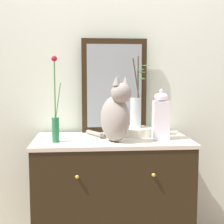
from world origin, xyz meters
TOP-DOWN VIEW (x-y plane):
  - wall_back at (0.00, 0.34)m, footprint 4.40×0.08m
  - sideboard at (0.00, -0.00)m, footprint 1.05×0.55m
  - mirror_leaning at (0.04, 0.25)m, footprint 0.48×0.03m
  - cat_sitting at (0.01, -0.11)m, footprint 0.31×0.44m
  - vase_slim_green at (-0.37, -0.10)m, footprint 0.06×0.05m
  - bowl_porcelain at (0.17, 0.09)m, footprint 0.23×0.23m
  - vase_glass_clear at (0.18, 0.09)m, footprint 0.14×0.14m
  - jar_lidded_porcelain at (0.32, -0.06)m, footprint 0.10×0.10m

SIDE VIEW (x-z plane):
  - sideboard at x=0.00m, z-range 0.00..0.80m
  - bowl_porcelain at x=0.17m, z-range 0.80..0.86m
  - vase_slim_green at x=-0.37m, z-range 0.68..1.22m
  - jar_lidded_porcelain at x=0.32m, z-range 0.79..1.12m
  - cat_sitting at x=0.01m, z-range 0.77..1.19m
  - vase_glass_clear at x=0.18m, z-range 0.74..1.24m
  - mirror_leaning at x=0.04m, z-range 0.80..1.50m
  - wall_back at x=0.00m, z-range 0.00..2.60m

